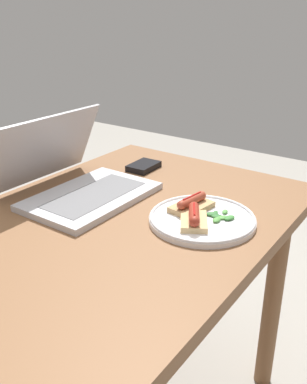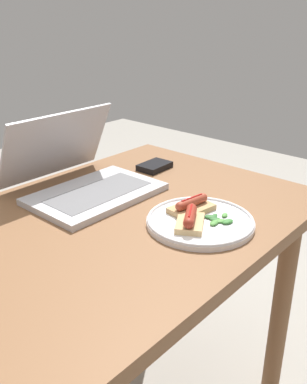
% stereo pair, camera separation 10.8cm
% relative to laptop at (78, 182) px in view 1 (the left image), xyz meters
% --- Properties ---
extents(desk, '(1.11, 0.74, 0.75)m').
position_rel_laptop_xyz_m(desk, '(-0.08, -0.18, -0.15)').
color(desk, brown).
rests_on(desk, ground_plane).
extents(laptop, '(0.36, 0.34, 0.22)m').
position_rel_laptop_xyz_m(laptop, '(0.00, 0.00, 0.00)').
color(laptop, '#B7B7BC').
rests_on(laptop, desk).
extents(plate, '(0.26, 0.26, 0.02)m').
position_rel_laptop_xyz_m(plate, '(0.06, -0.37, -0.03)').
color(plate, silver).
rests_on(plate, desk).
extents(sausage_toast_left, '(0.12, 0.10, 0.04)m').
position_rel_laptop_xyz_m(sausage_toast_left, '(0.01, -0.37, -0.01)').
color(sausage_toast_left, tan).
rests_on(sausage_toast_left, plate).
extents(sausage_toast_middle, '(0.12, 0.09, 0.04)m').
position_rel_laptop_xyz_m(sausage_toast_middle, '(0.08, -0.32, -0.01)').
color(sausage_toast_middle, tan).
rests_on(sausage_toast_middle, plate).
extents(salad_pile, '(0.08, 0.08, 0.01)m').
position_rel_laptop_xyz_m(salad_pile, '(0.08, -0.40, -0.02)').
color(salad_pile, '#2D662D').
rests_on(salad_pile, plate).
extents(external_drive, '(0.11, 0.08, 0.02)m').
position_rel_laptop_xyz_m(external_drive, '(0.28, -0.02, -0.03)').
color(external_drive, black).
rests_on(external_drive, desk).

